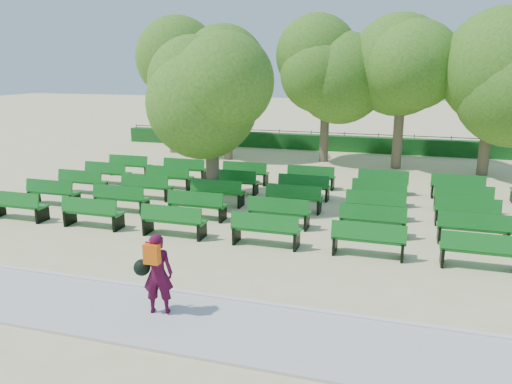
{
  "coord_description": "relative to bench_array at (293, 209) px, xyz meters",
  "views": [
    {
      "loc": [
        4.58,
        -15.56,
        5.0
      ],
      "look_at": [
        0.16,
        -1.0,
        1.1
      ],
      "focal_mm": 35.0,
      "sensor_mm": 36.0,
      "label": 1
    }
  ],
  "objects": [
    {
      "name": "curb",
      "position": [
        -0.94,
        -7.12,
        -0.05
      ],
      "size": [
        30.0,
        0.12,
        0.1
      ],
      "primitive_type": "cube",
      "color": "silver",
      "rests_on": "ground"
    },
    {
      "name": "tree_line",
      "position": [
        -0.94,
        9.13,
        -0.1
      ],
      "size": [
        21.8,
        6.8,
        7.04
      ],
      "primitive_type": null,
      "color": "#3E711E",
      "rests_on": "ground"
    },
    {
      "name": "person",
      "position": [
        -0.99,
        -8.09,
        0.84
      ],
      "size": [
        0.84,
        0.56,
        1.7
      ],
      "rotation": [
        0.0,
        0.0,
        3.42
      ],
      "color": "#410924",
      "rests_on": "ground"
    },
    {
      "name": "fence",
      "position": [
        -0.94,
        13.53,
        -0.1
      ],
      "size": [
        26.0,
        0.1,
        1.02
      ],
      "primitive_type": null,
      "color": "black",
      "rests_on": "ground"
    },
    {
      "name": "tree_among",
      "position": [
        -3.03,
        0.09,
        3.7
      ],
      "size": [
        3.9,
        3.9,
        5.58
      ],
      "color": "brown",
      "rests_on": "ground"
    },
    {
      "name": "hedge",
      "position": [
        -0.94,
        13.13,
        0.35
      ],
      "size": [
        26.0,
        0.7,
        0.9
      ],
      "primitive_type": "cube",
      "color": "#134B18",
      "rests_on": "ground"
    },
    {
      "name": "ground",
      "position": [
        -0.94,
        -0.87,
        -0.1
      ],
      "size": [
        120.0,
        120.0,
        0.0
      ],
      "primitive_type": "plane",
      "color": "#CDC188"
    },
    {
      "name": "bench_array",
      "position": [
        0.0,
        0.0,
        0.0
      ],
      "size": [
        1.97,
        0.67,
        1.23
      ],
      "rotation": [
        0.0,
        0.0,
        0.03
      ],
      "color": "#12691D",
      "rests_on": "ground"
    },
    {
      "name": "paving",
      "position": [
        -0.94,
        -8.27,
        -0.07
      ],
      "size": [
        30.0,
        2.2,
        0.06
      ],
      "primitive_type": "cube",
      "color": "#B6B5B1",
      "rests_on": "ground"
    }
  ]
}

